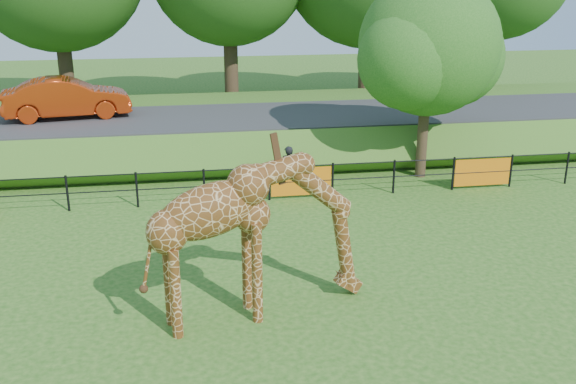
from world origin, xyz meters
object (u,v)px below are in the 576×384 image
object	(u,v)px
car_red	(67,98)
visitor	(288,169)
tree_east	(431,51)
giraffe	(258,238)

from	to	relation	value
car_red	visitor	distance (m)	9.72
tree_east	visitor	bearing A→B (deg)	-169.65
car_red	tree_east	size ratio (longest dim) A/B	0.69
tree_east	giraffe	bearing A→B (deg)	-128.39
giraffe	visitor	distance (m)	7.93
visitor	tree_east	world-z (taller)	tree_east
car_red	visitor	size ratio (longest dim) A/B	3.10
giraffe	car_red	xyz separation A→B (m)	(-5.69, 13.58, 0.51)
visitor	tree_east	xyz separation A→B (m)	(4.88, 0.89, 3.53)
car_red	tree_east	world-z (taller)	tree_east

